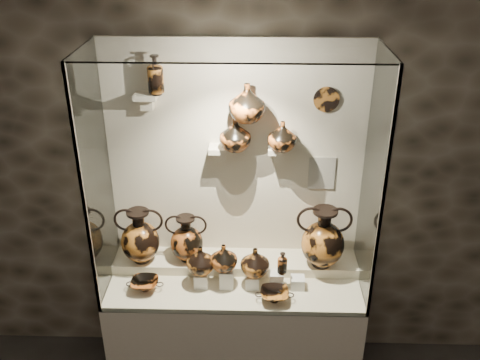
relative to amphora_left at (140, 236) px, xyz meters
name	(u,v)px	position (x,y,z in m)	size (l,w,h in m)	color
wall_back	(236,158)	(0.65, 0.19, 0.50)	(5.00, 0.02, 3.20)	#2B241B
plinth	(235,330)	(0.65, -0.13, -0.70)	(1.70, 0.60, 0.80)	beige
front_tier	(235,283)	(0.65, -0.13, -0.28)	(1.68, 0.58, 0.03)	beige
rear_tier	(235,264)	(0.65, 0.04, -0.25)	(1.70, 0.25, 0.10)	beige
back_panel	(236,158)	(0.65, 0.18, 0.50)	(1.70, 0.03, 1.60)	beige
glass_front	(232,204)	(0.65, -0.43, 0.50)	(1.70, 0.01, 1.60)	white
glass_left	(97,178)	(-0.20, -0.13, 0.50)	(0.01, 0.60, 1.60)	white
glass_right	(373,182)	(1.49, -0.13, 0.50)	(0.01, 0.60, 1.60)	white
glass_top	(233,49)	(0.65, -0.13, 1.30)	(1.70, 0.60, 0.01)	white
frame_post_left	(84,201)	(-0.19, -0.42, 0.50)	(0.02, 0.02, 1.60)	gray
frame_post_right	(382,205)	(1.49, -0.42, 0.50)	(0.02, 0.02, 1.60)	gray
pedestal_a	(201,279)	(0.43, -0.18, -0.22)	(0.09, 0.09, 0.10)	silver
pedestal_b	(227,278)	(0.60, -0.18, -0.20)	(0.09, 0.09, 0.13)	silver
pedestal_c	(252,281)	(0.77, -0.18, -0.22)	(0.09, 0.09, 0.09)	silver
pedestal_d	(276,279)	(0.93, -0.18, -0.21)	(0.09, 0.09, 0.12)	silver
pedestal_e	(298,282)	(1.07, -0.18, -0.23)	(0.09, 0.09, 0.08)	silver
bracket_ul	(146,96)	(0.10, 0.11, 0.95)	(0.14, 0.12, 0.04)	beige
bracket_ca	(220,149)	(0.55, 0.11, 0.60)	(0.14, 0.12, 0.04)	beige
bracket_cb	(251,120)	(0.75, 0.11, 0.80)	(0.10, 0.12, 0.04)	beige
bracket_cc	(279,150)	(0.93, 0.11, 0.60)	(0.14, 0.12, 0.04)	beige
amphora_left	(140,236)	(0.00, 0.00, 0.00)	(0.32, 0.32, 0.40)	#B96A23
amphora_mid	(187,238)	(0.31, 0.02, -0.03)	(0.27, 0.27, 0.34)	#AE541E
amphora_right	(323,237)	(1.24, -0.02, 0.02)	(0.35, 0.35, 0.44)	#B96A23
jug_a	(201,260)	(0.43, -0.17, -0.07)	(0.19, 0.19, 0.20)	#B96A23
jug_b	(224,257)	(0.58, -0.17, -0.04)	(0.18, 0.18, 0.19)	#AE541E
jug_c	(255,262)	(0.78, -0.17, -0.08)	(0.19, 0.19, 0.20)	#B96A23
lekythos_small	(282,262)	(0.96, -0.19, -0.06)	(0.08, 0.08, 0.18)	#AE541E
kylix_left	(145,284)	(0.06, -0.24, -0.22)	(0.23, 0.20, 0.09)	#AE541E
kylix_right	(275,294)	(0.91, -0.32, -0.22)	(0.24, 0.20, 0.09)	#B96A23
lekythos_tall	(155,73)	(0.17, 0.09, 1.10)	(0.11, 0.11, 0.27)	#B96A23
ovoid_vase_a	(235,134)	(0.65, 0.06, 0.72)	(0.20, 0.20, 0.21)	#AE541E
ovoid_vase_b	(247,103)	(0.72, 0.05, 0.94)	(0.23, 0.23, 0.24)	#AE541E
ovoid_vase_c	(282,136)	(0.94, 0.07, 0.71)	(0.18, 0.18, 0.19)	#AE541E
wall_plate	(326,99)	(1.21, 0.16, 0.93)	(0.16, 0.16, 0.02)	#95561D
info_placard	(322,173)	(1.22, 0.16, 0.41)	(0.17, 0.01, 0.23)	beige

